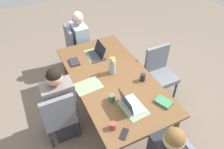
# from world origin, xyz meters

# --- Properties ---
(ground_plane) EXTENTS (10.00, 10.00, 0.00)m
(ground_plane) POSITION_xyz_m (0.00, 0.00, 0.00)
(ground_plane) COLOR #756656
(dining_table) EXTENTS (2.05, 1.07, 0.73)m
(dining_table) POSITION_xyz_m (0.00, 0.00, 0.66)
(dining_table) COLOR brown
(dining_table) RESTS_ON ground_plane
(chair_near_left_near) EXTENTS (0.44, 0.44, 0.90)m
(chair_near_left_near) POSITION_xyz_m (0.12, -0.85, 0.50)
(chair_near_left_near) COLOR slate
(chair_near_left_near) RESTS_ON ground_plane
(person_near_left_near) EXTENTS (0.36, 0.40, 1.19)m
(person_near_left_near) POSITION_xyz_m (0.04, -0.79, 0.53)
(person_near_left_near) COLOR #2D2D33
(person_near_left_near) RESTS_ON ground_plane
(chair_head_left_left_mid) EXTENTS (0.44, 0.44, 0.90)m
(chair_head_left_left_mid) POSITION_xyz_m (-1.35, -0.11, 0.50)
(chair_head_left_left_mid) COLOR slate
(chair_head_left_left_mid) RESTS_ON ground_plane
(person_head_left_left_mid) EXTENTS (0.40, 0.36, 1.19)m
(person_head_left_left_mid) POSITION_xyz_m (-1.29, -0.03, 0.53)
(person_head_left_left_mid) COLOR #2D2D33
(person_head_left_left_mid) RESTS_ON ground_plane
(chair_far_right_near) EXTENTS (0.44, 0.44, 0.90)m
(chair_far_right_near) POSITION_xyz_m (-0.04, 0.89, 0.50)
(chair_far_right_near) COLOR slate
(chair_far_right_near) RESTS_ON ground_plane
(flower_vase) EXTENTS (0.11, 0.10, 0.28)m
(flower_vase) POSITION_xyz_m (-0.09, 0.05, 0.86)
(flower_vase) COLOR #8EA8B7
(flower_vase) RESTS_ON dining_table
(placemat_near_left_near) EXTENTS (0.29, 0.38, 0.00)m
(placemat_near_left_near) POSITION_xyz_m (0.02, -0.37, 0.73)
(placemat_near_left_near) COLOR #7FAD70
(placemat_near_left_near) RESTS_ON dining_table
(placemat_head_left_left_mid) EXTENTS (0.38, 0.28, 0.00)m
(placemat_head_left_left_mid) POSITION_xyz_m (-0.61, -0.01, 0.73)
(placemat_head_left_left_mid) COLOR #7FAD70
(placemat_head_left_left_mid) RESTS_ON dining_table
(placemat_head_right_left_far) EXTENTS (0.38, 0.28, 0.00)m
(placemat_head_right_left_far) POSITION_xyz_m (0.63, -0.01, 0.73)
(placemat_head_right_left_far) COLOR #7FAD70
(placemat_head_right_left_far) RESTS_ON dining_table
(laptop_head_right_left_far) EXTENTS (0.32, 0.22, 0.21)m
(laptop_head_right_left_far) POSITION_xyz_m (0.58, -0.04, 0.78)
(laptop_head_right_left_far) COLOR silver
(laptop_head_right_left_far) RESTS_ON dining_table
(laptop_head_left_left_mid) EXTENTS (0.32, 0.22, 0.20)m
(laptop_head_left_left_mid) POSITION_xyz_m (-0.57, 0.01, 0.78)
(laptop_head_left_left_mid) COLOR #38383D
(laptop_head_left_left_mid) RESTS_ON dining_table
(coffee_mug_near_left) EXTENTS (0.07, 0.07, 0.11)m
(coffee_mug_near_left) POSITION_xyz_m (0.25, 0.35, 0.79)
(coffee_mug_near_left) COLOR #232328
(coffee_mug_near_left) RESTS_ON dining_table
(coffee_mug_near_right) EXTENTS (0.07, 0.07, 0.08)m
(coffee_mug_near_right) POSITION_xyz_m (0.77, -0.36, 0.77)
(coffee_mug_near_right) COLOR #AD3D38
(coffee_mug_near_right) RESTS_ON dining_table
(coffee_mug_centre_left) EXTENTS (0.08, 0.08, 0.09)m
(coffee_mug_centre_left) POSITION_xyz_m (0.39, -0.19, 0.78)
(coffee_mug_centre_left) COLOR #47704C
(coffee_mug_centre_left) RESTS_ON dining_table
(book_red_cover) EXTENTS (0.24, 0.21, 0.03)m
(book_red_cover) POSITION_xyz_m (0.72, 0.37, 0.75)
(book_red_cover) COLOR #3D7F56
(book_red_cover) RESTS_ON dining_table
(book_blue_cover) EXTENTS (0.20, 0.15, 0.02)m
(book_blue_cover) POSITION_xyz_m (-0.56, -0.38, 0.75)
(book_blue_cover) COLOR #28282D
(book_blue_cover) RESTS_ON dining_table
(phone_black) EXTENTS (0.16, 0.16, 0.01)m
(phone_black) POSITION_xyz_m (0.90, -0.29, 0.74)
(phone_black) COLOR black
(phone_black) RESTS_ON dining_table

